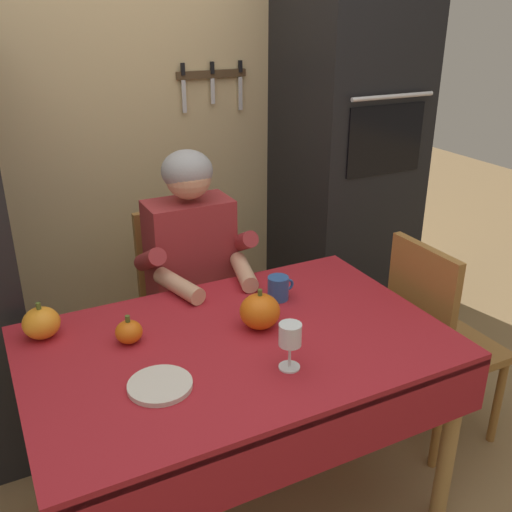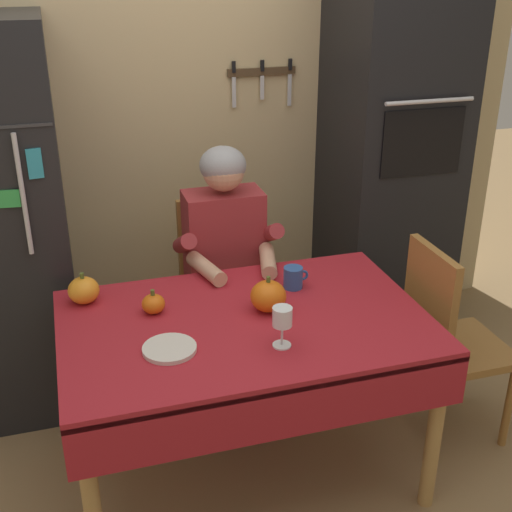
# 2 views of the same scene
# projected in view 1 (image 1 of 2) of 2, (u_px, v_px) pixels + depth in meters

# --- Properties ---
(back_wall_assembly) EXTENTS (3.70, 0.13, 2.60)m
(back_wall_assembly) POSITION_uv_depth(u_px,v_px,m) (134.00, 113.00, 2.77)
(back_wall_assembly) COLOR #D1B784
(back_wall_assembly) RESTS_ON ground
(wall_oven) EXTENTS (0.60, 0.64, 2.10)m
(wall_oven) POSITION_uv_depth(u_px,v_px,m) (346.00, 158.00, 3.00)
(wall_oven) COLOR black
(wall_oven) RESTS_ON ground
(dining_table) EXTENTS (1.40, 0.90, 0.74)m
(dining_table) POSITION_uv_depth(u_px,v_px,m) (240.00, 364.00, 1.96)
(dining_table) COLOR tan
(dining_table) RESTS_ON ground
(chair_behind_person) EXTENTS (0.40, 0.40, 0.93)m
(chair_behind_person) POSITION_uv_depth(u_px,v_px,m) (184.00, 300.00, 2.70)
(chair_behind_person) COLOR #9E6B33
(chair_behind_person) RESTS_ON ground
(seated_person) EXTENTS (0.47, 0.55, 1.25)m
(seated_person) POSITION_uv_depth(u_px,v_px,m) (197.00, 271.00, 2.46)
(seated_person) COLOR #38384C
(seated_person) RESTS_ON ground
(chair_right_side) EXTENTS (0.40, 0.40, 0.93)m
(chair_right_side) POSITION_uv_depth(u_px,v_px,m) (434.00, 336.00, 2.41)
(chair_right_side) COLOR #9E6B33
(chair_right_side) RESTS_ON ground
(coffee_mug) EXTENTS (0.11, 0.08, 0.09)m
(coffee_mug) POSITION_uv_depth(u_px,v_px,m) (279.00, 288.00, 2.20)
(coffee_mug) COLOR #2D569E
(coffee_mug) RESTS_ON dining_table
(wine_glass) EXTENTS (0.07, 0.07, 0.15)m
(wine_glass) POSITION_uv_depth(u_px,v_px,m) (290.00, 337.00, 1.75)
(wine_glass) COLOR white
(wine_glass) RESTS_ON dining_table
(pumpkin_large) EXTENTS (0.09, 0.09, 0.10)m
(pumpkin_large) POSITION_uv_depth(u_px,v_px,m) (129.00, 332.00, 1.92)
(pumpkin_large) COLOR orange
(pumpkin_large) RESTS_ON dining_table
(pumpkin_medium) EXTENTS (0.14, 0.14, 0.15)m
(pumpkin_medium) POSITION_uv_depth(u_px,v_px,m) (260.00, 311.00, 2.00)
(pumpkin_medium) COLOR orange
(pumpkin_medium) RESTS_ON dining_table
(pumpkin_small) EXTENTS (0.12, 0.12, 0.13)m
(pumpkin_small) POSITION_uv_depth(u_px,v_px,m) (41.00, 323.00, 1.94)
(pumpkin_small) COLOR orange
(pumpkin_small) RESTS_ON dining_table
(serving_tray) EXTENTS (0.19, 0.19, 0.02)m
(serving_tray) POSITION_uv_depth(u_px,v_px,m) (160.00, 385.00, 1.70)
(serving_tray) COLOR silver
(serving_tray) RESTS_ON dining_table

